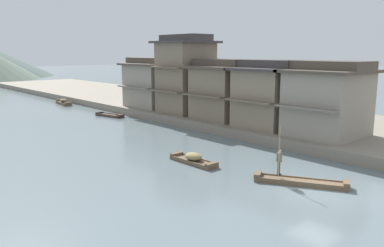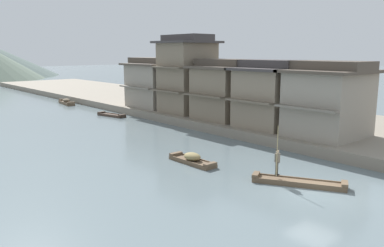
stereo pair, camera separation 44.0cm
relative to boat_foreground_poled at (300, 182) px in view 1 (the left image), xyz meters
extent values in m
plane|color=slate|center=(-0.40, -1.34, -0.15)|extent=(400.00, 400.00, 0.00)
cube|color=gray|center=(15.12, 28.66, 0.28)|extent=(18.00, 110.00, 0.85)
cube|color=brown|center=(0.00, 0.00, -0.03)|extent=(3.51, 5.16, 0.24)
cube|color=brown|center=(1.24, -2.20, 0.20)|extent=(0.98, 0.76, 0.22)
cube|color=brown|center=(-1.24, 2.20, 0.20)|extent=(0.98, 0.76, 0.22)
cube|color=brown|center=(0.41, 0.23, 0.13)|extent=(2.44, 4.26, 0.08)
cube|color=brown|center=(-0.41, -0.23, 0.13)|extent=(2.44, 4.26, 0.08)
cube|color=black|center=(-0.54, 1.11, 0.34)|extent=(0.15, 0.24, 0.05)
cylinder|color=#4C473D|center=(-0.55, 1.15, 0.75)|extent=(0.11, 0.11, 0.78)
cube|color=black|center=(-0.71, 1.06, 0.34)|extent=(0.15, 0.24, 0.05)
cylinder|color=#4C473D|center=(-0.72, 1.10, 0.75)|extent=(0.11, 0.11, 0.78)
cube|color=#665B4C|center=(-0.63, 1.13, 1.40)|extent=(0.36, 0.27, 0.52)
cylinder|color=#665B4C|center=(-0.41, 1.12, 1.33)|extent=(0.08, 0.08, 0.56)
cylinder|color=#665B4C|center=(-0.82, 1.01, 1.33)|extent=(0.08, 0.08, 0.56)
sphere|color=#DBB28E|center=(-0.63, 1.13, 1.80)|extent=(0.20, 0.20, 0.20)
sphere|color=black|center=(-0.64, 1.14, 1.82)|extent=(0.18, 0.18, 0.18)
cylinder|color=tan|center=(-0.90, 0.95, 1.85)|extent=(0.04, 0.04, 3.00)
cube|color=#423328|center=(4.15, 29.29, -0.05)|extent=(1.92, 4.10, 0.21)
cube|color=#423328|center=(3.75, 31.08, 0.15)|extent=(1.03, 0.56, 0.18)
cube|color=#423328|center=(4.56, 27.51, 0.15)|extent=(1.03, 0.56, 0.18)
cube|color=#423328|center=(3.66, 29.18, 0.10)|extent=(0.84, 3.40, 0.08)
cube|color=#423328|center=(4.64, 29.40, 0.10)|extent=(0.84, 3.40, 0.08)
cube|color=brown|center=(4.61, 43.51, 0.00)|extent=(1.71, 4.82, 0.30)
cube|color=brown|center=(4.89, 45.70, 0.28)|extent=(1.04, 0.49, 0.27)
cube|color=brown|center=(4.32, 41.32, 0.28)|extent=(1.04, 0.49, 0.27)
cube|color=brown|center=(4.10, 43.58, 0.19)|extent=(0.62, 4.20, 0.08)
cube|color=brown|center=(5.12, 43.44, 0.19)|extent=(0.62, 4.20, 0.08)
ellipsoid|color=brown|center=(4.61, 43.51, 0.42)|extent=(1.17, 1.52, 0.55)
cube|color=brown|center=(-1.75, 7.52, -0.04)|extent=(1.13, 3.94, 0.22)
cube|color=brown|center=(-1.77, 9.33, 0.17)|extent=(0.99, 0.37, 0.20)
cube|color=brown|center=(-1.74, 5.70, 0.17)|extent=(0.99, 0.37, 0.20)
cube|color=brown|center=(-2.26, 7.51, 0.11)|extent=(0.11, 3.43, 0.08)
cube|color=brown|center=(-1.25, 7.52, 0.11)|extent=(0.11, 3.43, 0.08)
ellipsoid|color=olive|center=(-1.75, 7.52, 0.34)|extent=(1.00, 1.39, 0.54)
cube|color=gray|center=(10.09, 4.17, 3.30)|extent=(5.92, 5.28, 5.20)
cube|color=gray|center=(6.79, 4.17, 3.30)|extent=(0.70, 5.28, 0.16)
cube|color=#4C4238|center=(10.09, 4.17, 6.02)|extent=(6.82, 6.18, 0.24)
cube|color=#4C4238|center=(10.09, 4.17, 6.49)|extent=(3.55, 6.18, 0.70)
cube|color=gray|center=(9.78, 9.83, 3.30)|extent=(5.29, 5.02, 5.20)
cube|color=#6E6151|center=(6.79, 9.83, 3.30)|extent=(0.70, 5.02, 0.16)
cube|color=#3D3838|center=(9.78, 9.83, 6.02)|extent=(6.19, 5.92, 0.24)
cube|color=#3D3838|center=(9.78, 9.83, 6.49)|extent=(3.17, 5.92, 0.70)
cube|color=#7F705B|center=(9.46, 15.64, 3.30)|extent=(4.65, 5.21, 5.20)
cube|color=brown|center=(6.79, 15.64, 3.30)|extent=(0.70, 5.21, 0.16)
cube|color=#4C4238|center=(9.46, 15.64, 6.02)|extent=(5.55, 6.11, 0.24)
cube|color=#4C4238|center=(9.46, 15.64, 6.49)|extent=(2.79, 6.11, 0.70)
cube|color=#7F705B|center=(9.70, 21.59, 4.60)|extent=(5.12, 4.93, 7.80)
cube|color=brown|center=(6.79, 21.59, 3.30)|extent=(0.70, 4.93, 0.16)
cube|color=brown|center=(6.79, 21.59, 5.90)|extent=(0.70, 4.93, 0.16)
cube|color=#3D3838|center=(9.70, 21.59, 8.62)|extent=(6.02, 5.83, 0.24)
cube|color=#3D3838|center=(9.70, 21.59, 9.09)|extent=(3.07, 5.83, 0.70)
cube|color=gray|center=(9.40, 27.90, 3.30)|extent=(4.53, 6.36, 5.20)
cube|color=gray|center=(6.79, 27.90, 3.30)|extent=(0.70, 6.36, 0.16)
cube|color=#4C4238|center=(9.40, 27.90, 6.02)|extent=(5.43, 7.26, 0.24)
cube|color=#4C4238|center=(9.40, 27.90, 6.49)|extent=(2.72, 7.26, 0.70)
camera|label=1|loc=(-19.40, -12.14, 7.57)|focal=36.49mm
camera|label=2|loc=(-19.07, -12.43, 7.57)|focal=36.49mm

